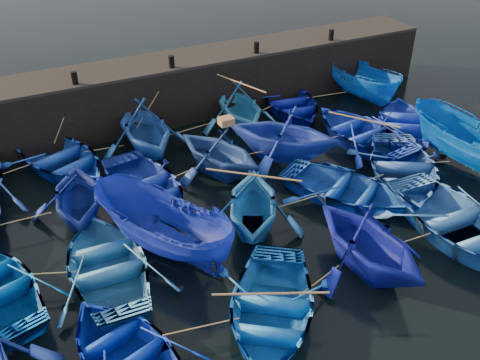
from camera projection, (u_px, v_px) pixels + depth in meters
name	position (u px, v px, depth m)	size (l,w,h in m)	color
ground	(286.00, 249.00, 16.56)	(120.00, 120.00, 0.00)	black
quay_wall	(167.00, 90.00, 23.78)	(26.00, 2.50, 2.50)	black
quay_top	(165.00, 62.00, 23.07)	(26.00, 2.50, 0.12)	black
bollard_1	(74.00, 78.00, 20.73)	(0.24, 0.24, 0.50)	black
bollard_2	(172.00, 62.00, 22.23)	(0.24, 0.24, 0.50)	black
bollard_3	(256.00, 47.00, 23.72)	(0.24, 0.24, 0.50)	black
bollard_4	(331.00, 35.00, 25.22)	(0.24, 0.24, 0.50)	black
boat_1	(60.00, 158.00, 20.22)	(3.48, 4.87, 1.01)	#143EBD
boat_2	(144.00, 127.00, 20.99)	(3.72, 4.32, 2.27)	#1E51A5
boat_3	(239.00, 106.00, 22.91)	(3.38, 3.92, 2.06)	#2E7DC9
boat_4	(291.00, 103.00, 24.48)	(3.34, 4.67, 0.97)	#060E80
boat_5	(362.00, 81.00, 25.46)	(1.82, 4.82, 1.86)	blue
boat_7	(77.00, 195.00, 17.35)	(3.17, 3.68, 1.94)	navy
boat_8	(145.00, 187.00, 18.61)	(3.44, 4.80, 1.00)	#1730AE
boat_9	(219.00, 151.00, 19.71)	(3.29, 3.82, 2.01)	navy
boat_10	(284.00, 133.00, 20.61)	(3.72, 4.31, 2.27)	#182F9B
boat_11	(362.00, 132.00, 22.00)	(3.61, 5.04, 1.05)	#0F2AA5
boat_12	(404.00, 123.00, 22.79)	(3.34, 4.66, 0.97)	blue
boat_14	(108.00, 264.00, 15.26)	(3.40, 4.75, 0.99)	#2A6BAC
boat_15	(162.00, 228.00, 15.86)	(1.90, 5.06, 1.96)	navy
boat_16	(253.00, 203.00, 16.87)	(3.34, 3.88, 2.04)	#1B5EA3
boat_17	(345.00, 189.00, 18.52)	(3.34, 4.67, 0.97)	#0F3D9C
boat_18	(403.00, 169.00, 19.52)	(3.70, 5.17, 1.07)	#254D93
boat_19	(470.00, 145.00, 20.02)	(1.99, 5.29, 2.04)	#0045A3
boat_21	(127.00, 352.00, 12.72)	(3.00, 4.19, 0.87)	#0421A7
boat_22	(270.00, 308.00, 13.84)	(3.37, 4.70, 0.98)	blue
boat_23	(369.00, 241.00, 15.21)	(3.56, 4.13, 2.17)	#091184
boat_24	(459.00, 223.00, 16.75)	(3.92, 5.48, 1.14)	blue
wooden_crate	(226.00, 121.00, 19.20)	(0.52, 0.44, 0.28)	olive
mooring_ropes	(223.00, 153.00, 19.82)	(17.56, 11.88, 2.10)	tan
loose_oars	(285.00, 153.00, 18.47)	(10.40, 12.43, 1.15)	#99724C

